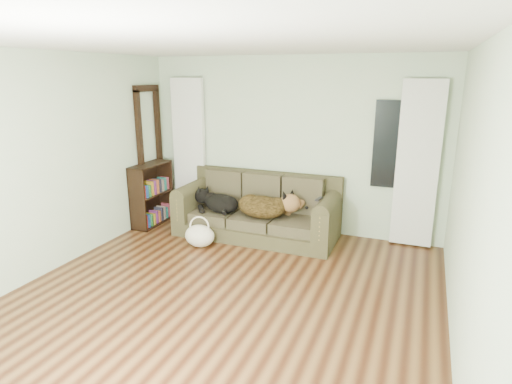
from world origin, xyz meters
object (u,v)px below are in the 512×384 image
at_px(tote_bag, 200,235).
at_px(dog_black_lab, 219,203).
at_px(sofa, 256,207).
at_px(dog_shepherd, 265,207).
at_px(bookshelf, 152,194).

bearing_deg(tote_bag, dog_black_lab, 87.88).
bearing_deg(dog_black_lab, tote_bag, -61.81).
bearing_deg(sofa, dog_shepherd, -30.18).
distance_m(dog_shepherd, bookshelf, 1.92).
relative_size(dog_black_lab, dog_shepherd, 0.83).
relative_size(sofa, tote_bag, 5.52).
distance_m(tote_bag, bookshelf, 1.34).
xyz_separation_m(tote_bag, bookshelf, (-1.16, 0.56, 0.34)).
bearing_deg(sofa, bookshelf, -176.29).
distance_m(dog_black_lab, tote_bag, 0.66).
height_order(sofa, dog_shepherd, sofa).
xyz_separation_m(dog_shepherd, bookshelf, (-1.92, -0.01, 0.01)).
relative_size(sofa, dog_black_lab, 3.75).
relative_size(sofa, dog_shepherd, 3.13).
height_order(tote_bag, bookshelf, bookshelf).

